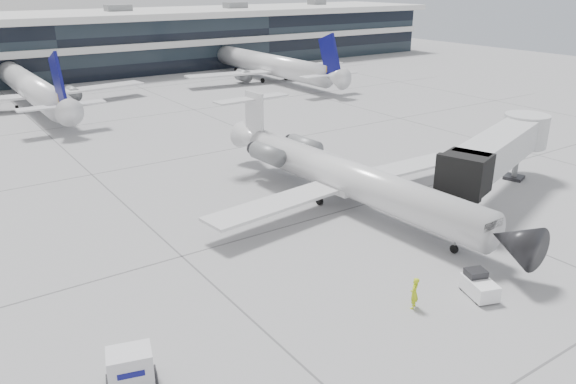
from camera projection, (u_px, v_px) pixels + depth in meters
ground at (304, 221)px, 42.26m from camera, size 220.00×220.00×0.00m
terminal at (44, 49)px, 103.64m from camera, size 170.00×22.00×10.00m
bg_jet_center at (34, 106)px, 80.39m from camera, size 32.00×40.00×9.60m
bg_jet_right at (268, 80)px, 101.56m from camera, size 32.00×40.00×9.60m
regional_jet at (345, 176)px, 44.57m from camera, size 25.14×31.36×7.24m
jet_bridge at (503, 147)px, 46.15m from camera, size 17.46×8.38×5.72m
ramp_worker at (414, 293)px, 30.87m from camera, size 0.81×0.72×1.85m
baggage_tug at (479, 285)px, 32.20m from camera, size 1.99×2.55×1.42m
cargo_uld at (131, 369)px, 24.85m from camera, size 2.60×2.20×1.82m
traffic_cone at (218, 217)px, 42.51m from camera, size 0.37×0.37×0.50m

